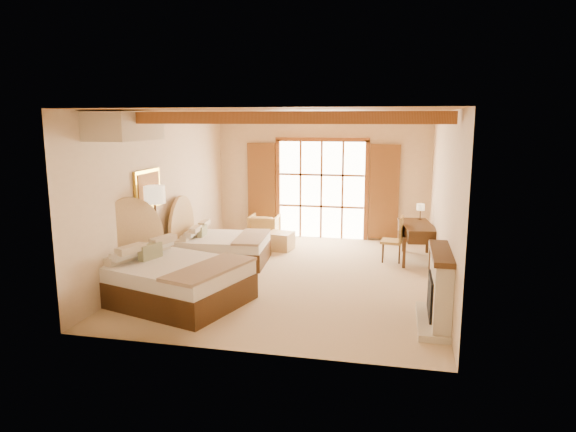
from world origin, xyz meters
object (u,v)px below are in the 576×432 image
(bed_near, at_px, (165,275))
(nightstand, at_px, (154,267))
(bed_far, at_px, (216,245))
(armchair, at_px, (264,228))
(desk, at_px, (417,241))

(bed_near, height_order, nightstand, bed_near)
(bed_far, xyz_separation_m, armchair, (0.50, 2.18, -0.04))
(bed_far, distance_m, desk, 4.39)
(bed_near, bearing_deg, bed_far, 107.01)
(desk, bearing_deg, armchair, 154.81)
(desk, bearing_deg, bed_near, -148.82)
(nightstand, bearing_deg, bed_near, -57.46)
(bed_far, bearing_deg, desk, 9.53)
(nightstand, bearing_deg, armchair, 68.61)
(nightstand, xyz_separation_m, armchair, (1.14, 3.84, 0.01))
(bed_near, height_order, desk, bed_near)
(bed_near, height_order, bed_far, bed_near)
(bed_near, bearing_deg, armchair, 100.86)
(bed_far, height_order, nightstand, bed_far)
(nightstand, bearing_deg, desk, 24.50)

